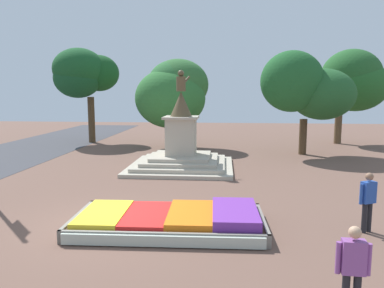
% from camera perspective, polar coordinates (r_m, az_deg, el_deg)
% --- Properties ---
extents(ground_plane, '(72.31, 72.31, 0.00)m').
position_cam_1_polar(ground_plane, '(11.46, -12.55, -11.71)').
color(ground_plane, brown).
extents(flower_planter, '(5.43, 2.91, 0.59)m').
position_cam_1_polar(flower_planter, '(10.73, -2.89, -11.57)').
color(flower_planter, '#38281C').
rests_on(flower_planter, ground_plane).
extents(statue_monument, '(5.11, 5.11, 4.87)m').
position_cam_1_polar(statue_monument, '(18.77, -1.65, -1.02)').
color(statue_monument, '#B4AA96').
rests_on(statue_monument, ground_plane).
extents(pedestrian_with_handbag, '(0.57, 0.24, 1.63)m').
position_cam_1_polar(pedestrian_with_handbag, '(7.07, 23.31, -16.74)').
color(pedestrian_with_handbag, black).
rests_on(pedestrian_with_handbag, ground_plane).
extents(pedestrian_crossing_plaza, '(0.53, 0.36, 1.66)m').
position_cam_1_polar(pedestrian_crossing_plaza, '(11.29, 25.23, -7.48)').
color(pedestrian_crossing_plaza, black).
rests_on(pedestrian_crossing_plaza, ground_plane).
extents(park_tree_far_left, '(5.63, 3.93, 6.19)m').
position_cam_1_polar(park_tree_far_left, '(23.24, 17.24, 8.09)').
color(park_tree_far_left, '#4C3823').
rests_on(park_tree_far_left, ground_plane).
extents(park_tree_behind_statue, '(4.73, 4.14, 6.85)m').
position_cam_1_polar(park_tree_behind_statue, '(29.60, 23.38, 8.76)').
color(park_tree_behind_statue, brown).
rests_on(park_tree_behind_statue, ground_plane).
extents(park_tree_far_right, '(4.93, 4.58, 6.03)m').
position_cam_1_polar(park_tree_far_right, '(25.65, -2.80, 8.11)').
color(park_tree_far_right, brown).
rests_on(park_tree_far_right, ground_plane).
extents(park_tree_street_side, '(4.62, 4.28, 7.01)m').
position_cam_1_polar(park_tree_street_side, '(29.35, -16.22, 10.28)').
color(park_tree_street_side, '#4C3823').
rests_on(park_tree_street_side, ground_plane).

